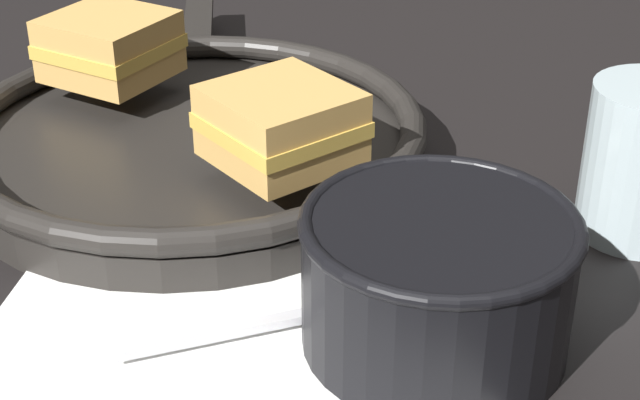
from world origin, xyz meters
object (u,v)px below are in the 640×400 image
(sandwich_near_right, at_px, (109,46))
(sandwich_near_left, at_px, (281,125))
(skillet, at_px, (192,139))
(spoon, at_px, (329,311))
(soup_bowl, at_px, (438,274))

(sandwich_near_right, bearing_deg, sandwich_near_left, -35.29)
(skillet, height_order, sandwich_near_right, sandwich_near_right)
(spoon, distance_m, sandwich_near_right, 0.30)
(soup_bowl, relative_size, skillet, 0.31)
(soup_bowl, bearing_deg, spoon, 173.62)
(sandwich_near_left, bearing_deg, sandwich_near_right, 144.71)
(skillet, relative_size, sandwich_near_right, 4.36)
(sandwich_near_left, xyz_separation_m, sandwich_near_right, (-0.15, 0.11, 0.00))
(sandwich_near_right, bearing_deg, soup_bowl, -40.43)
(skillet, distance_m, sandwich_near_right, 0.10)
(skillet, bearing_deg, soup_bowl, -42.64)
(soup_bowl, height_order, sandwich_near_right, sandwich_near_right)
(sandwich_near_left, bearing_deg, skillet, 143.90)
(skillet, relative_size, sandwich_near_left, 3.96)
(soup_bowl, xyz_separation_m, spoon, (-0.06, 0.01, -0.04))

